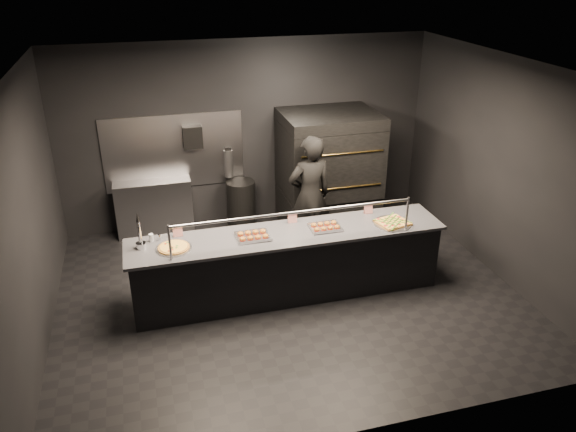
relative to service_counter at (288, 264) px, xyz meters
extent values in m
plane|color=black|center=(0.00, 0.00, -0.46)|extent=(6.00, 6.00, 0.00)
plane|color=black|center=(0.00, 0.00, 2.54)|extent=(6.00, 6.00, 0.00)
cube|color=black|center=(0.00, 2.50, 1.04)|extent=(6.00, 0.04, 3.00)
cube|color=black|center=(0.00, -2.50, 1.04)|extent=(6.00, 0.04, 3.00)
cube|color=black|center=(-3.00, 0.00, 1.04)|extent=(0.04, 5.00, 3.00)
cube|color=black|center=(3.00, 0.00, 1.04)|extent=(0.04, 5.00, 3.00)
cube|color=#99999E|center=(-1.20, 2.48, 0.84)|extent=(2.20, 0.02, 1.20)
cube|color=black|center=(0.00, 0.00, -0.02)|extent=(4.00, 0.70, 0.88)
cube|color=#393A3F|center=(0.00, 0.00, 0.44)|extent=(4.10, 0.78, 0.04)
cylinder|color=#99999E|center=(-1.50, -0.30, 0.68)|extent=(0.03, 0.03, 0.45)
cylinder|color=#99999E|center=(1.50, -0.30, 0.68)|extent=(0.03, 0.03, 0.45)
cylinder|color=#99999E|center=(0.00, -0.30, 0.88)|extent=(3.00, 0.04, 0.04)
cube|color=black|center=(1.20, 1.90, -0.16)|extent=(1.50, 1.15, 0.60)
cube|color=black|center=(1.20, 1.90, 0.44)|extent=(1.50, 1.20, 0.55)
cube|color=black|center=(1.20, 1.90, 0.99)|extent=(1.50, 1.20, 0.55)
cube|color=black|center=(1.20, 1.90, 1.36)|extent=(1.50, 1.20, 0.18)
cylinder|color=gold|center=(1.20, 1.28, 0.44)|extent=(1.30, 0.02, 0.02)
cylinder|color=gold|center=(1.20, 1.28, 0.99)|extent=(1.30, 0.02, 0.02)
cube|color=#99999E|center=(-1.60, 2.32, -0.01)|extent=(1.20, 0.35, 0.90)
cube|color=black|center=(-0.90, 2.39, 1.09)|extent=(0.30, 0.20, 0.35)
cylinder|color=#B2B2B7|center=(-0.35, 2.40, 0.59)|extent=(0.14, 0.14, 0.45)
cube|color=black|center=(-0.35, 2.40, 0.84)|extent=(0.10, 0.06, 0.06)
cylinder|color=silver|center=(-1.83, 0.08, 0.49)|extent=(0.12, 0.12, 0.07)
cylinder|color=silver|center=(-1.83, 0.08, 0.65)|extent=(0.04, 0.04, 0.32)
cylinder|color=silver|center=(-1.83, 0.01, 0.79)|extent=(0.02, 0.09, 0.02)
cone|color=black|center=(-1.83, 0.08, 0.87)|extent=(0.04, 0.04, 0.12)
cylinder|color=silver|center=(-1.45, -0.04, 0.46)|extent=(0.44, 0.44, 0.01)
cylinder|color=#AA6F36|center=(-1.45, -0.04, 0.47)|extent=(0.38, 0.38, 0.02)
cylinder|color=#F8C250|center=(-1.45, -0.04, 0.49)|extent=(0.33, 0.33, 0.01)
cube|color=silver|center=(-0.46, -0.02, 0.47)|extent=(0.44, 0.33, 0.02)
ellipsoid|color=#A66223|center=(-0.61, -0.09, 0.50)|extent=(0.08, 0.08, 0.05)
ellipsoid|color=#A66223|center=(-0.61, 0.05, 0.50)|extent=(0.08, 0.08, 0.05)
ellipsoid|color=#A66223|center=(-0.51, -0.09, 0.50)|extent=(0.08, 0.08, 0.05)
ellipsoid|color=#A66223|center=(-0.51, 0.05, 0.50)|extent=(0.08, 0.08, 0.05)
ellipsoid|color=#A66223|center=(-0.41, -0.09, 0.50)|extent=(0.08, 0.08, 0.05)
ellipsoid|color=#A66223|center=(-0.41, 0.05, 0.50)|extent=(0.08, 0.08, 0.05)
ellipsoid|color=#A66223|center=(-0.32, -0.09, 0.50)|extent=(0.08, 0.08, 0.05)
ellipsoid|color=#A66223|center=(-0.32, 0.05, 0.50)|extent=(0.08, 0.08, 0.05)
cube|color=silver|center=(0.50, -0.01, 0.47)|extent=(0.41, 0.30, 0.02)
ellipsoid|color=#A66223|center=(0.36, -0.08, 0.50)|extent=(0.07, 0.07, 0.05)
ellipsoid|color=#A66223|center=(0.36, 0.06, 0.50)|extent=(0.07, 0.07, 0.05)
ellipsoid|color=#A66223|center=(0.45, -0.08, 0.50)|extent=(0.07, 0.07, 0.05)
ellipsoid|color=#A66223|center=(0.45, 0.06, 0.50)|extent=(0.07, 0.07, 0.05)
ellipsoid|color=#A66223|center=(0.55, -0.08, 0.50)|extent=(0.07, 0.07, 0.05)
ellipsoid|color=#A66223|center=(0.55, 0.06, 0.50)|extent=(0.07, 0.07, 0.05)
ellipsoid|color=#A66223|center=(0.64, -0.08, 0.50)|extent=(0.07, 0.07, 0.05)
ellipsoid|color=#A66223|center=(0.64, 0.06, 0.50)|extent=(0.07, 0.07, 0.05)
cylinder|color=silver|center=(1.40, -0.11, 0.46)|extent=(0.50, 0.50, 0.01)
cube|color=#AA6F36|center=(1.40, -0.11, 0.48)|extent=(0.46, 0.43, 0.02)
cube|color=#F8C250|center=(1.40, -0.11, 0.49)|extent=(0.44, 0.41, 0.01)
cube|color=#468026|center=(1.40, -0.11, 0.50)|extent=(0.41, 0.38, 0.01)
cylinder|color=silver|center=(-1.70, 0.22, 0.51)|extent=(0.06, 0.06, 0.10)
cylinder|color=silver|center=(-1.60, 0.22, 0.50)|extent=(0.04, 0.04, 0.08)
cube|color=white|center=(-1.37, 0.28, 0.53)|extent=(0.12, 0.04, 0.15)
cube|color=white|center=(0.14, 0.28, 0.53)|extent=(0.12, 0.04, 0.15)
cube|color=white|center=(1.22, 0.28, 0.53)|extent=(0.12, 0.04, 0.15)
cylinder|color=black|center=(-0.20, 2.22, -0.07)|extent=(0.47, 0.47, 0.79)
imported|color=black|center=(0.62, 1.07, 0.45)|extent=(0.71, 0.51, 1.84)
camera|label=1|loc=(-1.69, -6.17, 3.73)|focal=35.00mm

